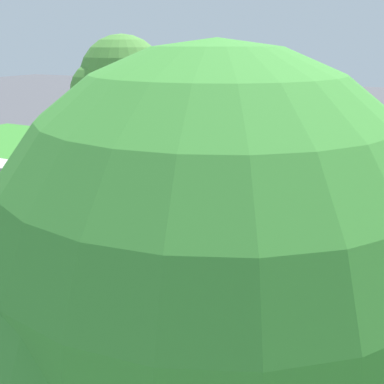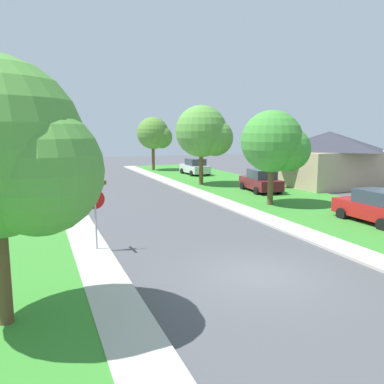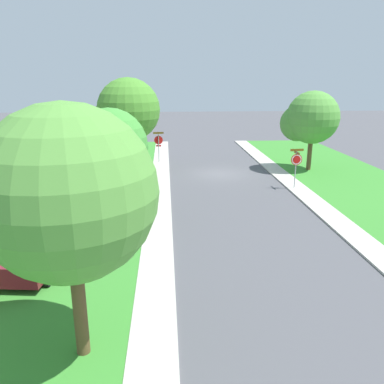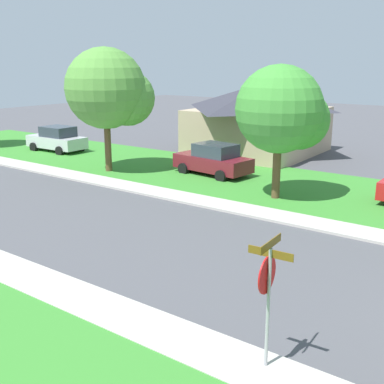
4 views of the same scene
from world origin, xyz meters
name	(u,v)px [view 1 (image 1 of 4)]	position (x,y,z in m)	size (l,w,h in m)	color
ground_plane	(26,218)	(0.00, 0.00, 0.00)	(120.00, 120.00, 0.00)	#4C4C51
stop_sign_far_corner	(197,153)	(-4.48, 4.68, 1.89)	(0.92, 0.92, 2.77)	#9E9EA3
tree_corner_large	(187,288)	(7.23, 10.12, 3.88)	(4.08, 3.80, 5.92)	brown
tree_sidewalk_mid	(118,83)	(-7.16, -0.78, 4.17)	(4.46, 4.15, 6.38)	brown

